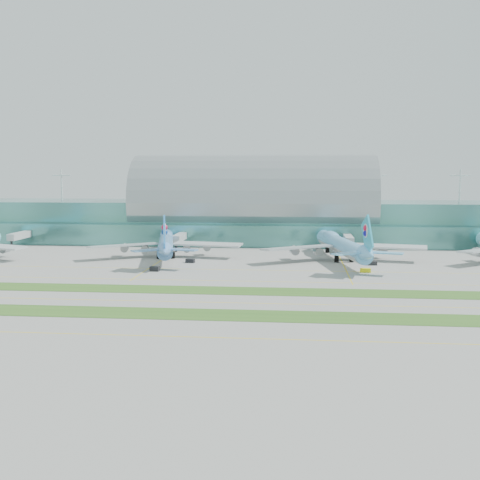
# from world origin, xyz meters

# --- Properties ---
(ground) EXTENTS (700.00, 700.00, 0.00)m
(ground) POSITION_xyz_m (0.00, 0.00, 0.00)
(ground) COLOR gray
(ground) RESTS_ON ground
(terminal) EXTENTS (340.00, 69.10, 36.00)m
(terminal) POSITION_xyz_m (0.01, 128.79, 14.23)
(terminal) COLOR #3D7A75
(terminal) RESTS_ON ground
(grass_strip_near) EXTENTS (420.00, 12.00, 0.08)m
(grass_strip_near) POSITION_xyz_m (0.00, -28.00, 0.04)
(grass_strip_near) COLOR #2D591E
(grass_strip_near) RESTS_ON ground
(grass_strip_far) EXTENTS (420.00, 12.00, 0.08)m
(grass_strip_far) POSITION_xyz_m (0.00, 2.00, 0.04)
(grass_strip_far) COLOR #2D591E
(grass_strip_far) RESTS_ON ground
(taxiline_a) EXTENTS (420.00, 0.35, 0.01)m
(taxiline_a) POSITION_xyz_m (0.00, -48.00, 0.01)
(taxiline_a) COLOR yellow
(taxiline_a) RESTS_ON ground
(taxiline_b) EXTENTS (420.00, 0.35, 0.01)m
(taxiline_b) POSITION_xyz_m (0.00, -14.00, 0.01)
(taxiline_b) COLOR yellow
(taxiline_b) RESTS_ON ground
(taxiline_c) EXTENTS (420.00, 0.35, 0.01)m
(taxiline_c) POSITION_xyz_m (0.00, 18.00, 0.01)
(taxiline_c) COLOR yellow
(taxiline_c) RESTS_ON ground
(taxiline_d) EXTENTS (420.00, 0.35, 0.01)m
(taxiline_d) POSITION_xyz_m (0.00, 40.00, 0.01)
(taxiline_d) COLOR yellow
(taxiline_d) RESTS_ON ground
(airliner_b) EXTENTS (61.64, 70.92, 19.67)m
(airliner_b) POSITION_xyz_m (-31.89, 68.82, 6.07)
(airliner_b) COLOR #5A8DC7
(airliner_b) RESTS_ON ground
(airliner_c) EXTENTS (65.06, 74.75, 20.69)m
(airliner_c) POSITION_xyz_m (39.10, 66.23, 6.38)
(airliner_c) COLOR #6AB6E9
(airliner_c) RESTS_ON ground
(gse_c) EXTENTS (3.58, 2.51, 1.65)m
(gse_c) POSITION_xyz_m (-28.23, 34.25, 0.82)
(gse_c) COLOR black
(gse_c) RESTS_ON ground
(gse_d) EXTENTS (3.77, 2.48, 1.47)m
(gse_d) POSITION_xyz_m (-19.24, 54.75, 0.73)
(gse_d) COLOR black
(gse_d) RESTS_ON ground
(gse_e) EXTENTS (3.73, 2.00, 1.40)m
(gse_e) POSITION_xyz_m (45.56, 38.86, 0.70)
(gse_e) COLOR yellow
(gse_e) RESTS_ON ground
(gse_f) EXTENTS (3.34, 2.05, 1.46)m
(gse_f) POSITION_xyz_m (49.97, 55.58, 0.73)
(gse_f) COLOR black
(gse_f) RESTS_ON ground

